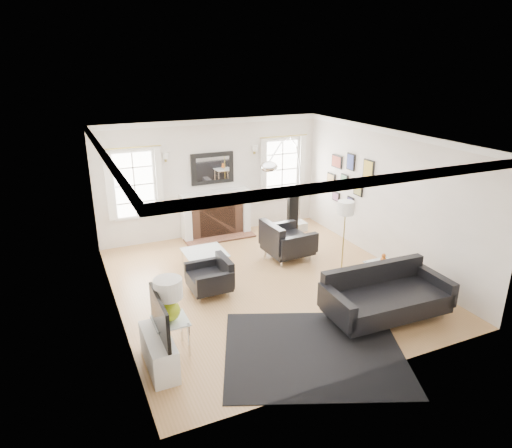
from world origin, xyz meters
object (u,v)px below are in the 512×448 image
coffee_table (205,253)px  fireplace (216,215)px  gourd_lamp (169,297)px  armchair_right (285,242)px  arc_floor_lamp (286,186)px  sofa (384,297)px  armchair_left (212,277)px

coffee_table → fireplace: bearing=63.0°
gourd_lamp → coffee_table: bearing=62.1°
fireplace → armchair_right: size_ratio=1.58×
coffee_table → arc_floor_lamp: bearing=14.8°
arc_floor_lamp → sofa: bearing=-90.4°
fireplace → arc_floor_lamp: size_ratio=0.66×
coffee_table → gourd_lamp: 2.94m
gourd_lamp → arc_floor_lamp: 4.72m
armchair_right → gourd_lamp: size_ratio=1.64×
sofa → armchair_right: 2.83m
coffee_table → gourd_lamp: (-1.35, -2.55, 0.58)m
armchair_left → arc_floor_lamp: bearing=34.3°
fireplace → coffee_table: size_ratio=2.05×
fireplace → arc_floor_lamp: bearing=-40.0°
sofa → gourd_lamp: bearing=172.3°
fireplace → gourd_lamp: 4.77m
armchair_right → arc_floor_lamp: bearing=62.2°
fireplace → armchair_right: bearing=-64.6°
fireplace → arc_floor_lamp: 1.91m
armchair_left → coffee_table: bearing=78.6°
sofa → armchair_right: bearing=97.9°
armchair_left → sofa: bearing=-40.2°
arc_floor_lamp → coffee_table: bearing=-165.2°
armchair_left → gourd_lamp: 1.99m
coffee_table → sofa: bearing=-54.8°
armchair_left → gourd_lamp: gourd_lamp is taller
coffee_table → armchair_left: bearing=-101.4°
sofa → arc_floor_lamp: 3.73m
coffee_table → gourd_lamp: gourd_lamp is taller
armchair_right → coffee_table: armchair_right is taller
fireplace → armchair_right: fireplace is taller
arc_floor_lamp → fireplace: bearing=140.0°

